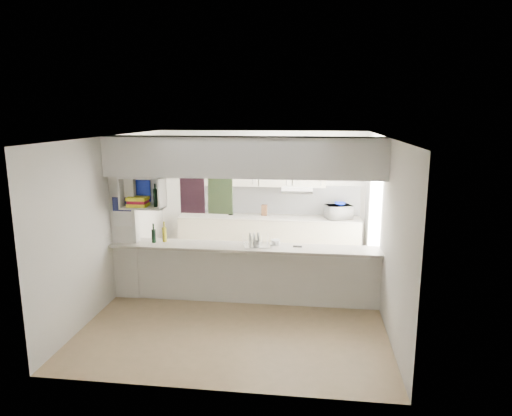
% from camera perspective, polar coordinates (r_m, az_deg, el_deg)
% --- Properties ---
extents(floor, '(4.80, 4.80, 0.00)m').
position_cam_1_polar(floor, '(7.42, -1.53, -11.58)').
color(floor, '#9C835B').
rests_on(floor, ground).
extents(ceiling, '(4.80, 4.80, 0.00)m').
position_cam_1_polar(ceiling, '(6.82, -1.65, 8.91)').
color(ceiling, white).
rests_on(ceiling, wall_back).
extents(wall_back, '(4.20, 0.00, 4.20)m').
position_cam_1_polar(wall_back, '(9.34, 0.63, 1.65)').
color(wall_back, silver).
rests_on(wall_back, floor).
extents(wall_left, '(0.00, 4.80, 4.80)m').
position_cam_1_polar(wall_left, '(7.61, -17.44, -1.23)').
color(wall_left, silver).
rests_on(wall_left, floor).
extents(wall_right, '(0.00, 4.80, 4.80)m').
position_cam_1_polar(wall_right, '(7.01, 15.65, -2.20)').
color(wall_right, silver).
rests_on(wall_right, floor).
extents(servery_partition, '(4.20, 0.50, 2.60)m').
position_cam_1_polar(servery_partition, '(6.96, -3.02, 1.16)').
color(servery_partition, silver).
rests_on(servery_partition, floor).
extents(cubby_shelf, '(0.65, 0.35, 0.50)m').
position_cam_1_polar(cubby_shelf, '(7.26, -14.01, 1.68)').
color(cubby_shelf, white).
rests_on(cubby_shelf, bulkhead).
extents(kitchen_run, '(3.60, 0.63, 2.24)m').
position_cam_1_polar(kitchen_run, '(9.16, 1.43, -1.58)').
color(kitchen_run, beige).
rests_on(kitchen_run, floor).
extents(microwave, '(0.57, 0.47, 0.27)m').
position_cam_1_polar(microwave, '(9.03, 10.29, -0.48)').
color(microwave, white).
rests_on(microwave, bench_top).
extents(bowl, '(0.22, 0.22, 0.05)m').
position_cam_1_polar(bowl, '(8.99, 10.45, 0.51)').
color(bowl, '#0E1F9B').
rests_on(bowl, microwave).
extents(dish_rack, '(0.49, 0.41, 0.22)m').
position_cam_1_polar(dish_rack, '(7.07, 0.10, -4.09)').
color(dish_rack, silver).
rests_on(dish_rack, breakfast_bar).
extents(cup, '(0.12, 0.12, 0.09)m').
position_cam_1_polar(cup, '(6.99, 0.05, -4.51)').
color(cup, white).
rests_on(cup, dish_rack).
extents(wine_bottles, '(0.22, 0.15, 0.33)m').
position_cam_1_polar(wine_bottles, '(7.44, -12.00, -3.28)').
color(wine_bottles, black).
rests_on(wine_bottles, breakfast_bar).
extents(plastic_tubs, '(0.50, 0.18, 0.08)m').
position_cam_1_polar(plastic_tubs, '(7.15, 2.58, -4.34)').
color(plastic_tubs, silver).
rests_on(plastic_tubs, breakfast_bar).
extents(utensil_jar, '(0.10, 0.10, 0.14)m').
position_cam_1_polar(utensil_jar, '(9.24, -3.18, -0.44)').
color(utensil_jar, black).
rests_on(utensil_jar, bench_top).
extents(knife_block, '(0.12, 0.10, 0.22)m').
position_cam_1_polar(knife_block, '(9.16, 1.05, -0.28)').
color(knife_block, brown).
rests_on(knife_block, bench_top).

